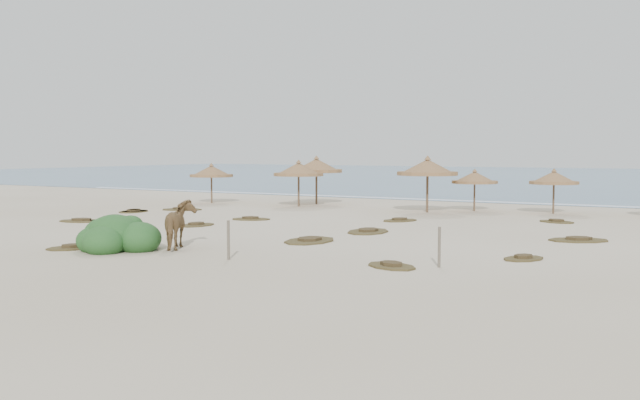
{
  "coord_description": "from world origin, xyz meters",
  "views": [
    {
      "loc": [
        16.36,
        -21.36,
        3.5
      ],
      "look_at": [
        1.17,
        5.0,
        1.37
      ],
      "focal_mm": 40.0,
      "sensor_mm": 36.0,
      "label": 1
    }
  ],
  "objects_px": {
    "palapa_0": "(211,172)",
    "bush": "(116,236)",
    "palapa_1": "(299,170)",
    "horse": "(180,225)"
  },
  "relations": [
    {
      "from": "palapa_1",
      "to": "bush",
      "type": "height_order",
      "value": "palapa_1"
    },
    {
      "from": "palapa_0",
      "to": "bush",
      "type": "height_order",
      "value": "palapa_0"
    },
    {
      "from": "horse",
      "to": "bush",
      "type": "bearing_deg",
      "value": 6.35
    },
    {
      "from": "palapa_0",
      "to": "palapa_1",
      "type": "distance_m",
      "value": 6.51
    },
    {
      "from": "palapa_0",
      "to": "palapa_1",
      "type": "height_order",
      "value": "palapa_1"
    },
    {
      "from": "palapa_0",
      "to": "horse",
      "type": "bearing_deg",
      "value": -54.27
    },
    {
      "from": "palapa_1",
      "to": "horse",
      "type": "bearing_deg",
      "value": -70.84
    },
    {
      "from": "palapa_0",
      "to": "horse",
      "type": "height_order",
      "value": "palapa_0"
    },
    {
      "from": "horse",
      "to": "bush",
      "type": "xyz_separation_m",
      "value": [
        -1.74,
        -1.36,
        -0.39
      ]
    },
    {
      "from": "palapa_1",
      "to": "bush",
      "type": "relative_size",
      "value": 1.27
    }
  ]
}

